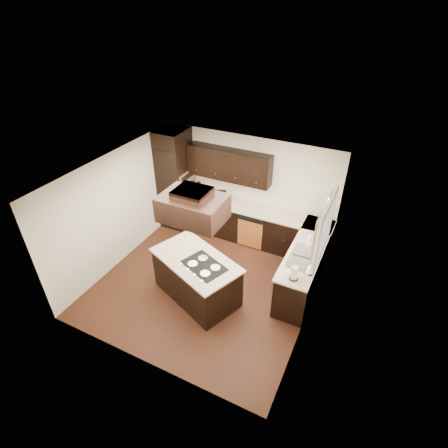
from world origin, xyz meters
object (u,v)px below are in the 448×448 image
Objects in this scene: island at (197,278)px; spice_rack at (218,196)px; range_hood at (193,208)px; oven_column at (176,186)px.

spice_rack reaches higher than island.
spice_rack is (-0.58, 2.09, 0.63)m from island.
oven_column is at bearing 129.74° from range_hood.
range_hood is 2.84× the size of spice_rack.
range_hood is at bearing -33.95° from island.
range_hood reaches higher than island.
oven_column reaches higher than spice_rack.
range_hood is at bearing -50.26° from oven_column.
range_hood is (0.11, -0.16, 1.72)m from island.
island is 2.26m from spice_rack.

